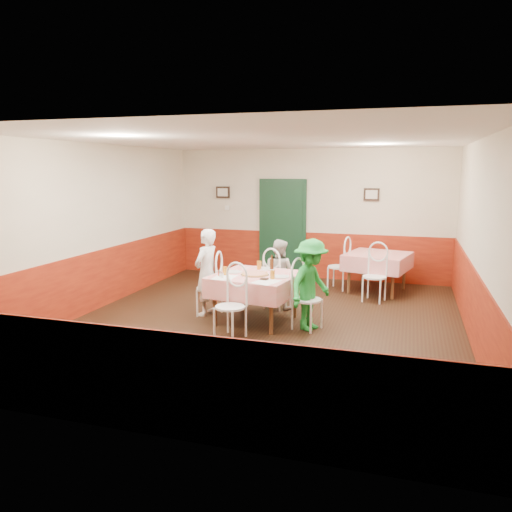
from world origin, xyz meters
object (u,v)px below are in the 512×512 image
(chair_second_a, at_px, (339,267))
(pizza, at_px, (255,274))
(main_table, at_px, (256,298))
(chair_near, at_px, (230,307))
(chair_left, at_px, (209,288))
(diner_left, at_px, (206,272))
(chair_second_b, at_px, (374,277))
(beer_bottle, at_px, (272,263))
(diner_right, at_px, (311,285))
(second_table, at_px, (377,273))
(glass_a, at_px, (225,271))
(chair_far, at_px, (277,283))
(glass_c, at_px, (259,265))
(diner_far, at_px, (279,274))
(wallet, at_px, (264,279))
(chair_right, at_px, (307,300))
(glass_b, at_px, (273,275))

(chair_second_a, bearing_deg, pizza, -6.91)
(main_table, height_order, chair_second_a, chair_second_a)
(chair_near, distance_m, pizza, 0.87)
(chair_left, distance_m, diner_left, 0.27)
(chair_second_b, height_order, diner_left, diner_left)
(beer_bottle, distance_m, diner_right, 0.94)
(second_table, height_order, diner_left, diner_left)
(chair_left, distance_m, glass_a, 0.63)
(main_table, bearing_deg, chair_second_a, 69.76)
(chair_left, xyz_separation_m, diner_right, (1.73, -0.26, 0.24))
(chair_far, bearing_deg, glass_c, 88.23)
(diner_right, bearing_deg, diner_far, 58.54)
(second_table, relative_size, diner_right, 0.82)
(chair_second_b, distance_m, wallet, 2.60)
(chair_second_b, height_order, beer_bottle, beer_bottle)
(wallet, bearing_deg, second_table, 71.53)
(glass_a, relative_size, wallet, 1.18)
(diner_right, bearing_deg, chair_right, 103.54)
(main_table, xyz_separation_m, diner_right, (0.89, -0.13, 0.31))
(diner_right, bearing_deg, wallet, 128.70)
(chair_far, height_order, diner_right, diner_right)
(chair_second_b, bearing_deg, second_table, 103.10)
(main_table, bearing_deg, chair_second_b, 46.72)
(second_table, xyz_separation_m, beer_bottle, (-1.54, -2.14, 0.50))
(diner_far, distance_m, diner_right, 1.28)
(glass_c, relative_size, beer_bottle, 0.62)
(chair_right, distance_m, chair_second_a, 2.67)
(second_table, relative_size, wallet, 10.18)
(main_table, distance_m, chair_far, 0.85)
(glass_a, bearing_deg, diner_left, 144.09)
(chair_far, xyz_separation_m, diner_left, (-1.02, -0.71, 0.26))
(pizza, height_order, glass_b, glass_b)
(glass_a, bearing_deg, wallet, -11.83)
(beer_bottle, bearing_deg, glass_a, -134.95)
(main_table, height_order, chair_second_b, chair_second_b)
(second_table, bearing_deg, chair_left, -136.29)
(main_table, height_order, chair_right, chair_right)
(second_table, xyz_separation_m, glass_b, (-1.35, -2.79, 0.45))
(chair_far, bearing_deg, pizza, 103.10)
(main_table, relative_size, glass_b, 9.47)
(chair_second_a, distance_m, diner_far, 1.84)
(chair_near, relative_size, diner_far, 0.75)
(chair_right, height_order, chair_second_b, same)
(chair_far, relative_size, chair_near, 1.00)
(chair_left, height_order, pizza, chair_left)
(chair_left, height_order, glass_a, chair_left)
(second_table, height_order, diner_right, diner_right)
(second_table, relative_size, chair_far, 1.24)
(chair_second_b, xyz_separation_m, glass_a, (-2.13, -1.98, 0.37))
(main_table, height_order, diner_right, diner_right)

